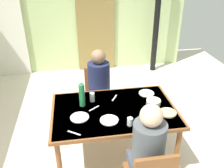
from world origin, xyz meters
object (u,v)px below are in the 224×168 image
object	(u,v)px
person_near_diner	(148,145)
person_far_diner	(99,80)
dining_table	(114,114)
water_bottle_green_near	(82,94)
chair_far_diner	(98,93)
serving_bowl_center	(153,102)

from	to	relation	value
person_near_diner	person_far_diner	distance (m)	1.40
dining_table	water_bottle_green_near	bearing A→B (deg)	158.22
dining_table	person_near_diner	xyz separation A→B (m)	(0.19, -0.69, 0.11)
person_near_diner	water_bottle_green_near	distance (m)	1.00
chair_far_diner	person_near_diner	distance (m)	1.56
dining_table	serving_bowl_center	distance (m)	0.49
dining_table	serving_bowl_center	size ratio (longest dim) A/B	8.41
chair_far_diner	person_far_diner	world-z (taller)	person_far_diner
dining_table	serving_bowl_center	xyz separation A→B (m)	(0.48, 0.03, 0.10)
chair_far_diner	person_far_diner	xyz separation A→B (m)	(-0.00, -0.14, 0.28)
serving_bowl_center	person_near_diner	bearing A→B (deg)	-111.75
water_bottle_green_near	serving_bowl_center	bearing A→B (deg)	-7.48
person_near_diner	serving_bowl_center	world-z (taller)	person_near_diner
person_near_diner	chair_far_diner	bearing A→B (deg)	100.76
person_far_diner	serving_bowl_center	xyz separation A→B (m)	(0.57, -0.66, -0.01)
dining_table	person_far_diner	bearing A→B (deg)	97.80
person_far_diner	serving_bowl_center	bearing A→B (deg)	131.22
dining_table	chair_far_diner	size ratio (longest dim) A/B	1.64
chair_far_diner	water_bottle_green_near	size ratio (longest dim) A/B	2.76
chair_far_diner	person_far_diner	distance (m)	0.31
person_far_diner	serving_bowl_center	distance (m)	0.87
person_far_diner	water_bottle_green_near	xyz separation A→B (m)	(-0.26, -0.55, 0.11)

